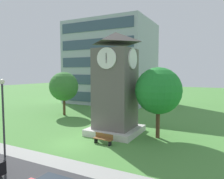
{
  "coord_description": "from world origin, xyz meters",
  "views": [
    {
      "loc": [
        11.28,
        -14.58,
        6.15
      ],
      "look_at": [
        0.9,
        5.54,
        4.33
      ],
      "focal_mm": 34.47,
      "sensor_mm": 36.0,
      "label": 1
    }
  ],
  "objects_px": {
    "tree_near_tower": "(64,86)",
    "tree_by_building": "(158,91)",
    "street_lamp": "(3,109)",
    "park_bench": "(103,139)",
    "clock_tower": "(115,89)"
  },
  "relations": [
    {
      "from": "clock_tower",
      "to": "street_lamp",
      "type": "distance_m",
      "value": 10.23
    },
    {
      "from": "park_bench",
      "to": "street_lamp",
      "type": "height_order",
      "value": "street_lamp"
    },
    {
      "from": "tree_by_building",
      "to": "tree_near_tower",
      "type": "bearing_deg",
      "value": 163.31
    },
    {
      "from": "clock_tower",
      "to": "tree_by_building",
      "type": "relative_size",
      "value": 1.52
    },
    {
      "from": "street_lamp",
      "to": "tree_near_tower",
      "type": "relative_size",
      "value": 0.91
    },
    {
      "from": "clock_tower",
      "to": "tree_by_building",
      "type": "bearing_deg",
      "value": 6.43
    },
    {
      "from": "clock_tower",
      "to": "park_bench",
      "type": "height_order",
      "value": "clock_tower"
    },
    {
      "from": "park_bench",
      "to": "tree_by_building",
      "type": "relative_size",
      "value": 0.28
    },
    {
      "from": "clock_tower",
      "to": "tree_near_tower",
      "type": "height_order",
      "value": "clock_tower"
    },
    {
      "from": "tree_near_tower",
      "to": "tree_by_building",
      "type": "xyz_separation_m",
      "value": [
        14.9,
        -4.47,
        0.32
      ]
    },
    {
      "from": "park_bench",
      "to": "tree_near_tower",
      "type": "xyz_separation_m",
      "value": [
        -11.23,
        8.38,
        3.66
      ]
    },
    {
      "from": "clock_tower",
      "to": "tree_near_tower",
      "type": "relative_size",
      "value": 1.62
    },
    {
      "from": "clock_tower",
      "to": "tree_by_building",
      "type": "distance_m",
      "value": 4.24
    },
    {
      "from": "park_bench",
      "to": "tree_near_tower",
      "type": "bearing_deg",
      "value": 143.27
    },
    {
      "from": "tree_near_tower",
      "to": "street_lamp",
      "type": "bearing_deg",
      "value": -66.25
    }
  ]
}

